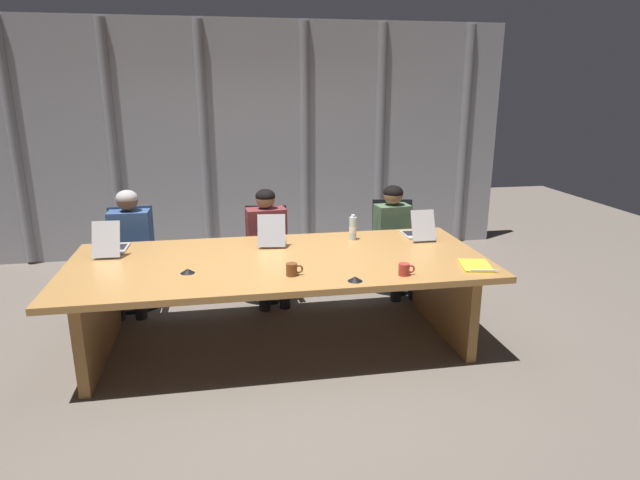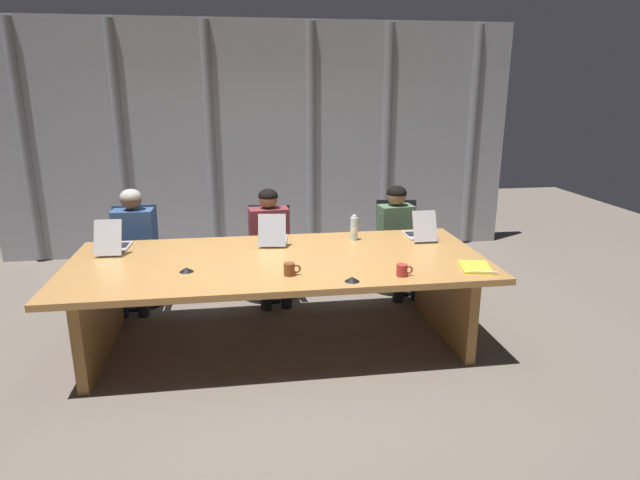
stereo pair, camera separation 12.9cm
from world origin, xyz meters
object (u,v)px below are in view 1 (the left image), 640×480
Objects in this scene: person_center at (395,232)px; coffee_mug_far at (405,269)px; office_chair_left_end at (133,268)px; spiral_notepad at (476,266)px; conference_mic_left_side at (355,279)px; laptop_left_end at (111,246)px; person_left_end at (130,243)px; coffee_mug_near at (292,269)px; laptop_center at (418,232)px; office_chair_center at (393,255)px; conference_mic_middle at (188,271)px; laptop_left_mid at (272,237)px; water_bottle_primary at (353,228)px; person_left_mid at (268,238)px; office_chair_left_mid at (266,262)px.

coffee_mug_far is at bearing -21.61° from person_center.
coffee_mug_far is (2.24, -1.74, 0.44)m from office_chair_left_end.
conference_mic_left_side is at bearing -158.54° from spiral_notepad.
coffee_mug_far is (2.27, -1.00, -0.01)m from laptop_left_end.
person_left_end is 2.01m from coffee_mug_near.
laptop_center is 0.88m from office_chair_center.
office_chair_center is 2.55m from conference_mic_middle.
coffee_mug_far is at bearing 55.35° from person_left_end.
conference_mic_middle is (-0.77, 0.20, -0.03)m from coffee_mug_near.
laptop_left_mid reaches higher than office_chair_left_end.
conference_mic_left_side is (-0.39, -0.06, -0.03)m from coffee_mug_far.
person_left_end is 2.67m from person_center.
coffee_mug_near is 0.80m from conference_mic_middle.
water_bottle_primary is at bearing 98.55° from coffee_mug_far.
conference_mic_left_side is 0.32× the size of spiral_notepad.
laptop_center is at bearing 33.26° from coffee_mug_near.
person_left_mid is (1.33, -0.00, -0.02)m from person_left_end.
laptop_left_end is at bearing 90.03° from laptop_center.
water_bottle_primary is (-0.62, 0.03, 0.05)m from laptop_center.
coffee_mug_near is at bearing -168.83° from laptop_left_mid.
laptop_left_end is 0.40× the size of person_left_mid.
person_left_end is at bearing 165.40° from spiral_notepad.
conference_mic_left_side is at bearing -16.19° from office_chair_center.
laptop_left_end reaches higher than water_bottle_primary.
office_chair_left_end is at bearing 131.39° from coffee_mug_near.
office_chair_center is at bearing 64.04° from conference_mic_left_side.
office_chair_left_mid is 2.28m from spiral_notepad.
conference_mic_middle is (-2.08, -1.40, 0.42)m from office_chair_center.
laptop_left_mid is 1.36m from laptop_center.
laptop_center is 3.73× the size of conference_mic_left_side.
coffee_mug_far is 0.40m from conference_mic_left_side.
coffee_mug_far is (-0.46, -0.99, -0.01)m from laptop_center.
office_chair_center is at bearing -72.75° from laptop_left_end.
water_bottle_primary is 1.21m from spiral_notepad.
coffee_mug_near is 1.02× the size of coffee_mug_far.
office_chair_left_mid is 3.84× the size of water_bottle_primary.
laptop_left_mid is at bearing 114.55° from conference_mic_left_side.
conference_mic_left_side is 1.02m from spiral_notepad.
laptop_left_end is 1.93× the size of water_bottle_primary.
coffee_mug_near is 1.18× the size of conference_mic_middle.
laptop_center is 0.37× the size of person_center.
conference_mic_left_side is (0.43, -0.20, -0.03)m from coffee_mug_near.
office_chair_center is 0.79× the size of person_left_end.
laptop_left_end is at bearing -72.24° from person_left_mid.
laptop_left_end reaches higher than coffee_mug_near.
person_left_mid is at bearing 11.25° from office_chair_left_mid.
person_left_mid is at bearing 92.41° from coffee_mug_near.
person_center is (-0.04, -0.16, 0.30)m from office_chair_center.
conference_mic_left_side is at bearing -102.66° from water_bottle_primary.
spiral_notepad is at bearing -170.10° from laptop_center.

